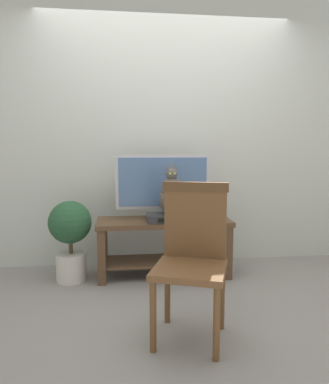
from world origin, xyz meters
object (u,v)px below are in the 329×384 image
tv (163,184)px  wooden_chair (192,249)px  tv_stand (164,237)px  potted_plant (70,234)px  media_box (171,218)px  cat (171,195)px  book_stack (211,214)px

tv → wooden_chair: tv is taller
tv_stand → tv: 0.50m
potted_plant → tv_stand: bearing=2.8°
tv_stand → tv: size_ratio=1.40×
media_box → tv: bearing=105.9°
cat → tv_stand: bearing=116.7°
tv_stand → wooden_chair: wooden_chair is taller
wooden_chair → book_stack: bearing=69.6°
wooden_chair → book_stack: 1.13m
potted_plant → media_box: bearing=-3.2°
tv → media_box: bearing=-74.1°
media_box → wooden_chair: (0.00, -0.97, -0.01)m
cat → potted_plant: (-0.90, 0.06, -0.34)m
tv → cat: 0.22m
potted_plant → book_stack: bearing=1.5°
media_box → potted_plant: bearing=176.8°
cat → book_stack: 0.45m
media_box → potted_plant: (-0.90, 0.05, -0.14)m
tv_stand → potted_plant: (-0.85, -0.04, 0.06)m
potted_plant → tv: bearing=9.0°
tv → potted_plant: (-0.85, -0.13, -0.42)m
potted_plant → cat: bearing=-4.1°
tv → potted_plant: size_ratio=1.21×
cat → potted_plant: bearing=175.9°
tv_stand → book_stack: size_ratio=5.03×
wooden_chair → potted_plant: size_ratio=1.34×
tv → book_stack: tv is taller
tv → cat: size_ratio=1.92×
cat → potted_plant: cat is taller
book_stack → potted_plant: potted_plant is taller
cat → book_stack: cat is taller
tv_stand → wooden_chair: (0.06, -1.07, 0.19)m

